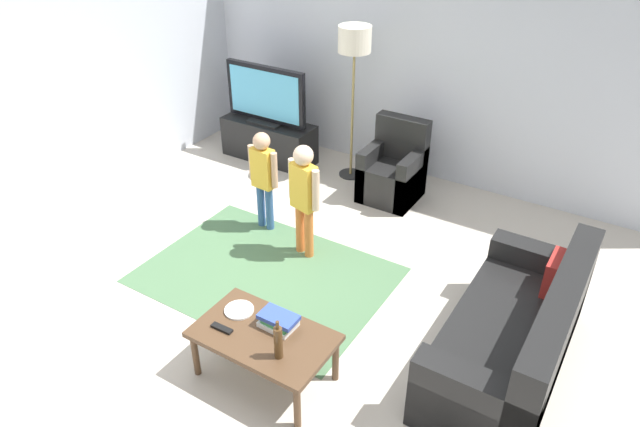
{
  "coord_description": "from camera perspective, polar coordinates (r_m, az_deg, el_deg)",
  "views": [
    {
      "loc": [
        2.28,
        -3.05,
        3.31
      ],
      "look_at": [
        0.0,
        0.6,
        0.65
      ],
      "focal_mm": 32.6,
      "sensor_mm": 36.0,
      "label": 1
    }
  ],
  "objects": [
    {
      "name": "ground",
      "position": [
        5.04,
        -3.66,
        -9.36
      ],
      "size": [
        7.8,
        7.8,
        0.0
      ],
      "primitive_type": "plane",
      "color": "beige"
    },
    {
      "name": "wall_back",
      "position": [
        6.75,
        11.2,
        14.28
      ],
      "size": [
        6.0,
        0.12,
        2.7
      ],
      "primitive_type": "cube",
      "color": "silver",
      "rests_on": "ground"
    },
    {
      "name": "wall_left",
      "position": [
        6.4,
        -27.04,
        10.47
      ],
      "size": [
        0.12,
        6.0,
        2.7
      ],
      "primitive_type": "cube",
      "color": "silver",
      "rests_on": "ground"
    },
    {
      "name": "area_rug",
      "position": [
        5.42,
        -5.31,
        -6.01
      ],
      "size": [
        2.2,
        1.6,
        0.01
      ],
      "primitive_type": "cube",
      "color": "#4C724C",
      "rests_on": "ground"
    },
    {
      "name": "tv_stand",
      "position": [
        7.4,
        -5.02,
        7.12
      ],
      "size": [
        1.2,
        0.44,
        0.5
      ],
      "color": "black",
      "rests_on": "ground"
    },
    {
      "name": "tv",
      "position": [
        7.16,
        -5.35,
        11.47
      ],
      "size": [
        1.1,
        0.28,
        0.71
      ],
      "color": "black",
      "rests_on": "tv_stand"
    },
    {
      "name": "couch",
      "position": [
        4.58,
        18.93,
        -11.62
      ],
      "size": [
        0.8,
        1.8,
        0.86
      ],
      "color": "black",
      "rests_on": "ground"
    },
    {
      "name": "armchair",
      "position": [
        6.54,
        7.26,
        4.02
      ],
      "size": [
        0.6,
        0.6,
        0.9
      ],
      "color": "black",
      "rests_on": "ground"
    },
    {
      "name": "floor_lamp",
      "position": [
        6.51,
        3.4,
        15.93
      ],
      "size": [
        0.36,
        0.36,
        1.78
      ],
      "color": "#262626",
      "rests_on": "ground"
    },
    {
      "name": "child_near_tv",
      "position": [
        5.78,
        -5.59,
        4.04
      ],
      "size": [
        0.36,
        0.17,
        1.06
      ],
      "color": "#33598C",
      "rests_on": "ground"
    },
    {
      "name": "child_center",
      "position": [
        5.31,
        -1.6,
        2.18
      ],
      "size": [
        0.38,
        0.19,
        1.15
      ],
      "color": "orange",
      "rests_on": "ground"
    },
    {
      "name": "coffee_table",
      "position": [
        4.25,
        -5.53,
        -12.15
      ],
      "size": [
        1.0,
        0.6,
        0.42
      ],
      "color": "#513823",
      "rests_on": "ground"
    },
    {
      "name": "book_stack",
      "position": [
        4.23,
        -4.09,
        -10.46
      ],
      "size": [
        0.28,
        0.19,
        0.1
      ],
      "color": "white",
      "rests_on": "coffee_table"
    },
    {
      "name": "bottle",
      "position": [
        3.96,
        -4.12,
        -12.48
      ],
      "size": [
        0.06,
        0.06,
        0.31
      ],
      "color": "#4C3319",
      "rests_on": "coffee_table"
    },
    {
      "name": "tv_remote",
      "position": [
        4.29,
        -9.61,
        -11.04
      ],
      "size": [
        0.17,
        0.05,
        0.02
      ],
      "primitive_type": "cube",
      "rotation": [
        0.0,
        0.0,
        0.03
      ],
      "color": "black",
      "rests_on": "coffee_table"
    },
    {
      "name": "plate",
      "position": [
        4.42,
        -7.94,
        -9.37
      ],
      "size": [
        0.22,
        0.22,
        0.02
      ],
      "color": "white",
      "rests_on": "coffee_table"
    }
  ]
}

